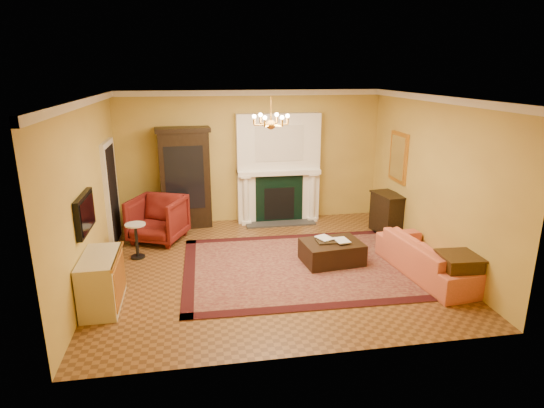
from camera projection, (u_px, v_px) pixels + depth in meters
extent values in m
cube|color=brown|center=(271.00, 266.00, 8.26)|extent=(6.00, 5.50, 0.02)
cube|color=white|center=(271.00, 96.00, 7.41)|extent=(6.00, 5.50, 0.02)
cube|color=gold|center=(251.00, 157.00, 10.44)|extent=(6.00, 0.02, 3.00)
cube|color=gold|center=(311.00, 244.00, 5.23)|extent=(6.00, 0.02, 3.00)
cube|color=gold|center=(88.00, 194.00, 7.35)|extent=(0.02, 5.50, 3.00)
cube|color=gold|center=(433.00, 179.00, 8.32)|extent=(0.02, 5.50, 3.00)
cube|color=white|center=(278.00, 168.00, 10.45)|extent=(1.90, 0.32, 2.50)
cube|color=silver|center=(280.00, 143.00, 10.12)|extent=(1.10, 0.01, 0.80)
cube|color=black|center=(279.00, 199.00, 10.49)|extent=(1.10, 0.02, 1.10)
cube|color=black|center=(279.00, 204.00, 10.51)|extent=(0.70, 0.02, 0.75)
cube|color=#333333|center=(280.00, 223.00, 10.53)|extent=(1.60, 0.50, 0.04)
cube|color=white|center=(279.00, 172.00, 10.41)|extent=(1.90, 0.44, 0.10)
cylinder|color=white|center=(246.00, 199.00, 10.34)|extent=(0.14, 0.14, 1.18)
cylinder|color=white|center=(312.00, 196.00, 10.59)|extent=(0.14, 0.14, 1.18)
cube|color=white|center=(251.00, 93.00, 9.99)|extent=(6.00, 0.08, 0.12)
cube|color=white|center=(81.00, 103.00, 6.95)|extent=(0.08, 5.50, 0.12)
cube|color=white|center=(438.00, 99.00, 7.90)|extent=(0.08, 5.50, 0.12)
cube|color=silver|center=(111.00, 193.00, 9.09)|extent=(0.08, 1.05, 2.10)
cube|color=black|center=(113.00, 195.00, 9.11)|extent=(0.02, 0.85, 1.95)
cube|color=black|center=(85.00, 213.00, 6.84)|extent=(0.08, 0.95, 0.58)
cube|color=black|center=(88.00, 213.00, 6.84)|extent=(0.01, 0.85, 0.48)
cube|color=gold|center=(398.00, 157.00, 9.59)|extent=(0.05, 0.76, 1.05)
cube|color=white|center=(397.00, 157.00, 9.59)|extent=(0.01, 0.62, 0.90)
cylinder|color=gold|center=(271.00, 109.00, 7.47)|extent=(0.03, 0.03, 0.40)
sphere|color=gold|center=(271.00, 125.00, 7.54)|extent=(0.16, 0.16, 0.16)
sphere|color=#FFE5B2|center=(288.00, 116.00, 7.54)|extent=(0.07, 0.07, 0.07)
sphere|color=#FFE5B2|center=(277.00, 115.00, 7.75)|extent=(0.07, 0.07, 0.07)
sphere|color=#FFE5B2|center=(260.00, 115.00, 7.70)|extent=(0.07, 0.07, 0.07)
sphere|color=#FFE5B2|center=(254.00, 116.00, 7.45)|extent=(0.07, 0.07, 0.07)
sphere|color=#FFE5B2|center=(265.00, 118.00, 7.25)|extent=(0.07, 0.07, 0.07)
sphere|color=#FFE5B2|center=(282.00, 117.00, 7.29)|extent=(0.07, 0.07, 0.07)
cube|color=#3F0D14|center=(302.00, 266.00, 8.24)|extent=(4.31, 3.27, 0.02)
cube|color=black|center=(185.00, 180.00, 10.07)|extent=(1.11, 0.58, 2.14)
imported|color=maroon|center=(158.00, 217.00, 9.35)|extent=(1.29, 1.25, 1.03)
cylinder|color=black|center=(138.00, 257.00, 8.62)|extent=(0.27, 0.27, 0.04)
cylinder|color=black|center=(137.00, 241.00, 8.52)|extent=(0.06, 0.06, 0.61)
cylinder|color=silver|center=(135.00, 225.00, 8.43)|extent=(0.38, 0.38, 0.03)
cube|color=#C4B990|center=(102.00, 281.00, 6.76)|extent=(0.53, 1.09, 0.81)
imported|color=#E56248|center=(429.00, 252.00, 7.80)|extent=(0.87, 2.23, 0.85)
cube|color=#3C2610|center=(458.00, 275.00, 7.14)|extent=(0.58, 0.58, 0.64)
cube|color=black|center=(387.00, 214.00, 9.84)|extent=(0.54, 0.82, 0.84)
cube|color=black|center=(332.00, 252.00, 8.34)|extent=(1.13, 0.88, 0.39)
cube|color=black|center=(328.00, 241.00, 8.30)|extent=(0.41, 0.32, 0.03)
imported|color=gray|center=(320.00, 232.00, 8.25)|extent=(0.23, 0.12, 0.32)
imported|color=gray|center=(336.00, 233.00, 8.17)|extent=(0.24, 0.05, 0.32)
cylinder|color=gray|center=(248.00, 169.00, 10.27)|extent=(0.12, 0.12, 0.10)
cone|color=#103D14|center=(248.00, 159.00, 10.21)|extent=(0.17, 0.17, 0.36)
cylinder|color=gray|center=(308.00, 167.00, 10.50)|extent=(0.11, 0.11, 0.09)
cone|color=#103D14|center=(308.00, 157.00, 10.44)|extent=(0.16, 0.16, 0.34)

